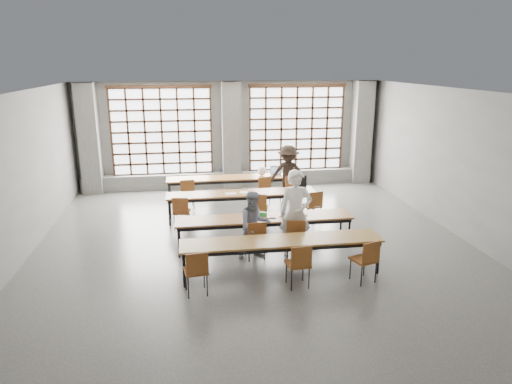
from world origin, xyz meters
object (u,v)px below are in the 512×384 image
at_px(chair_back_right, 289,186).
at_px(chair_mid_left, 181,210).
at_px(laptop_back, 276,173).
at_px(phone, 273,218).
at_px(green_box, 262,214).
at_px(chair_front_left, 256,236).
at_px(backpack, 300,183).
at_px(student_male, 296,213).
at_px(laptop_front, 288,212).
at_px(chair_mid_centre, 259,206).
at_px(mouse, 305,215).
at_px(chair_back_left, 187,191).
at_px(chair_near_right, 367,257).
at_px(chair_back_mid, 263,187).
at_px(chair_front_right, 296,234).
at_px(student_female, 254,225).
at_px(plastic_bag, 262,171).
at_px(chair_mid_right, 313,203).
at_px(chair_near_mid, 299,262).
at_px(desk_row_b, 242,195).
at_px(chair_near_left, 196,268).
at_px(desk_row_a, 233,179).
at_px(desk_row_d, 281,243).
at_px(student_back, 288,174).
at_px(desk_row_c, 264,220).
at_px(red_pouch, 196,268).

distance_m(chair_back_right, chair_mid_left, 3.62).
relative_size(chair_back_right, laptop_back, 2.26).
distance_m(laptop_back, phone, 4.10).
bearing_deg(green_box, chair_front_left, -108.84).
bearing_deg(chair_front_left, backpack, 59.26).
height_order(chair_front_left, student_male, student_male).
bearing_deg(laptop_front, chair_mid_left, 151.42).
xyz_separation_m(chair_mid_centre, mouse, (0.83, -1.46, 0.21)).
distance_m(chair_back_left, phone, 3.78).
height_order(chair_mid_left, green_box, chair_mid_left).
bearing_deg(chair_near_right, chair_back_mid, 102.17).
xyz_separation_m(chair_near_right, laptop_front, (-1.06, 2.12, 0.25)).
xyz_separation_m(chair_front_right, green_box, (-0.63, 0.71, 0.24)).
bearing_deg(laptop_front, backpack, 69.09).
distance_m(chair_back_mid, laptop_back, 0.94).
xyz_separation_m(student_female, phone, (0.48, 0.40, -0.00)).
bearing_deg(plastic_bag, chair_mid_right, -68.10).
bearing_deg(plastic_bag, green_box, -99.58).
bearing_deg(chair_near_mid, green_box, 99.79).
bearing_deg(chair_mid_left, desk_row_b, 21.33).
relative_size(chair_near_left, backpack, 2.20).
relative_size(desk_row_a, chair_near_left, 4.55).
bearing_deg(student_male, chair_front_left, -162.88).
height_order(chair_back_mid, chair_near_right, same).
relative_size(desk_row_d, mouse, 40.82).
bearing_deg(desk_row_a, chair_mid_right, -51.65).
distance_m(desk_row_a, student_back, 1.69).
distance_m(desk_row_c, chair_near_right, 2.60).
distance_m(desk_row_d, student_male, 1.06).
xyz_separation_m(desk_row_d, mouse, (0.84, 1.37, 0.08)).
bearing_deg(chair_near_left, mouse, 38.31).
relative_size(chair_near_right, backpack, 2.20).
bearing_deg(laptop_front, chair_back_right, 76.56).
xyz_separation_m(chair_mid_centre, laptop_front, (0.45, -1.33, 0.25)).
bearing_deg(chair_back_left, chair_front_left, -69.62).
bearing_deg(red_pouch, chair_back_mid, 67.67).
height_order(chair_mid_right, mouse, chair_mid_right).
bearing_deg(chair_near_right, chair_front_right, 126.95).
distance_m(student_male, mouse, 0.63).
distance_m(student_male, laptop_back, 4.44).
height_order(chair_mid_left, student_male, student_male).
bearing_deg(mouse, student_female, -158.99).
bearing_deg(chair_back_left, student_female, -69.08).
xyz_separation_m(chair_front_right, student_back, (0.70, 3.93, 0.34)).
xyz_separation_m(chair_back_left, red_pouch, (0.11, -5.12, -0.04)).
xyz_separation_m(chair_front_left, student_male, (0.89, 0.13, 0.42)).
distance_m(desk_row_b, student_back, 1.99).
xyz_separation_m(chair_back_left, chair_front_left, (1.41, -3.80, 0.00)).
xyz_separation_m(chair_back_left, mouse, (2.65, -3.19, 0.21)).
xyz_separation_m(laptop_front, red_pouch, (-2.17, -2.05, -0.29)).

